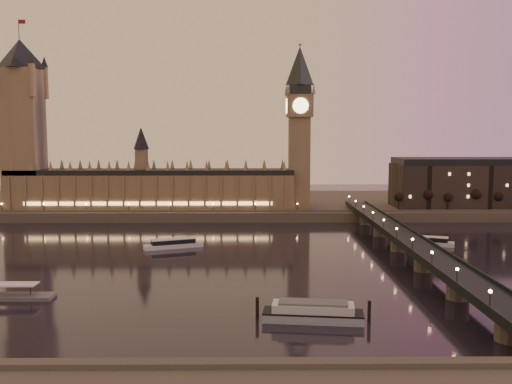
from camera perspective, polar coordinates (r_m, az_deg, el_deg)
ground at (r=248.00m, az=-5.96°, el=-6.83°), size 700.00×700.00×0.00m
far_embankment at (r=409.00m, az=0.42°, el=-1.24°), size 560.00×130.00×6.00m
palace_of_westminster at (r=368.66m, az=-10.43°, el=0.77°), size 180.00×26.62×52.00m
victoria_tower at (r=389.14m, az=-22.32°, el=7.19°), size 31.68×31.68×118.00m
big_ben at (r=362.92m, az=4.36°, el=7.45°), size 17.68×17.68×104.00m
westminster_bridge at (r=254.96m, az=15.08°, el=-5.39°), size 13.20×260.00×15.30m
city_block at (r=410.48m, az=24.20°, el=0.95°), size 155.00×45.00×34.00m
bare_tree_0 at (r=363.91m, az=14.27°, el=-0.45°), size 5.92×5.92×12.04m
bare_tree_1 at (r=368.10m, az=16.58°, el=-0.44°), size 5.92×5.92×12.04m
bare_tree_2 at (r=372.89m, az=18.83°, el=-0.43°), size 5.92×5.92×12.04m
bare_tree_3 at (r=378.23m, az=21.02°, el=-0.42°), size 5.92×5.92×12.04m
bare_tree_4 at (r=384.10m, az=23.15°, el=-0.42°), size 5.92×5.92×12.04m
cruise_boat_a at (r=275.19m, az=-8.25°, el=-5.15°), size 28.28×15.42×4.47m
cruise_boat_b at (r=290.91m, az=16.89°, el=-4.75°), size 24.29×13.12×4.36m
moored_barge at (r=171.50m, az=5.72°, el=-11.86°), size 33.65×11.70×6.21m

